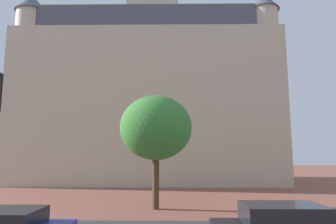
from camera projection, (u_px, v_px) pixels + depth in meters
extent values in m
cube|color=beige|center=(149.00, 112.00, 32.97)|extent=(26.93, 12.62, 15.39)
cube|color=#4C515B|center=(150.00, 38.00, 34.20)|extent=(24.78, 11.61, 2.40)
cube|color=beige|center=(153.00, 43.00, 34.13)|extent=(5.75, 5.75, 32.13)
cylinder|color=beige|center=(25.00, 95.00, 28.49)|extent=(2.80, 2.80, 17.47)
cone|color=#4C515B|center=(32.00, 3.00, 29.85)|extent=(3.20, 3.20, 2.00)
cylinder|color=beige|center=(267.00, 95.00, 28.20)|extent=(2.80, 2.80, 17.49)
cone|color=#4C515B|center=(263.00, 2.00, 29.56)|extent=(3.20, 3.20, 2.00)
cube|color=black|center=(1.00, 217.00, 8.84)|extent=(2.31, 1.67, 0.48)
cube|color=black|center=(283.00, 214.00, 8.75)|extent=(2.40, 1.54, 0.59)
cylinder|color=#4C3823|center=(156.00, 182.00, 16.16)|extent=(0.39, 0.39, 2.89)
ellipsoid|color=#387F33|center=(156.00, 128.00, 16.59)|extent=(4.14, 4.14, 3.72)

